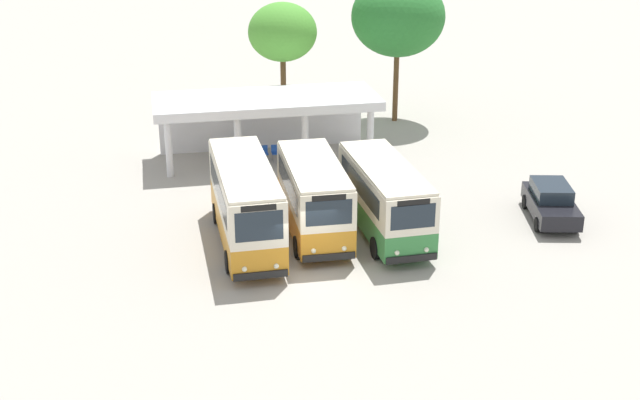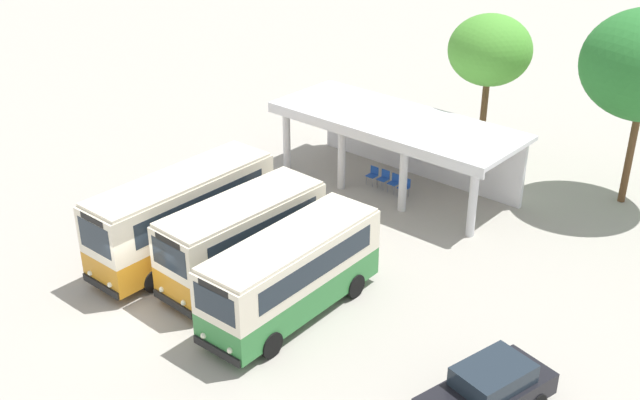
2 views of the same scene
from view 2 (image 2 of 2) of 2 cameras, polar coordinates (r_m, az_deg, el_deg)
ground_plane at (r=27.90m, az=-12.81°, el=-8.11°), size 180.00×180.00×0.00m
city_bus_nearest_orange at (r=30.01m, az=-10.11°, el=-0.97°), size 2.34×8.00×3.44m
city_bus_second_in_row at (r=28.30m, az=-5.73°, el=-2.72°), size 2.43×6.78×3.22m
city_bus_middle_cream at (r=26.24m, az=-2.10°, el=-5.33°), size 2.43×7.32×3.08m
parked_car_flank at (r=23.22m, az=12.32°, el=-13.62°), size 2.66×4.49×1.62m
terminal_canopy at (r=35.59m, az=6.06°, el=4.96°), size 11.65×4.50×3.40m
waiting_chair_end_by_column at (r=36.15m, az=3.94°, el=1.94°), size 0.44×0.44×0.86m
waiting_chair_second_from_end at (r=35.84m, az=4.76°, el=1.68°), size 0.44×0.44×0.86m
waiting_chair_middle_seat at (r=35.49m, az=5.54°, el=1.38°), size 0.44×0.44×0.86m
waiting_chair_fourth_seat at (r=35.11m, az=6.29°, el=1.06°), size 0.44×0.44×0.86m
roadside_tree_behind_canopy at (r=37.27m, az=12.46°, el=10.74°), size 3.91×3.91×7.46m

